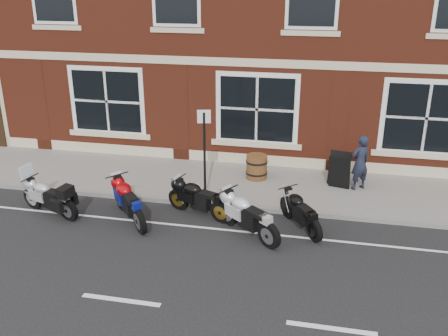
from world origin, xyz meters
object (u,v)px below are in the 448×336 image
at_px(barrel_planter, 257,167).
at_px(moto_touring_silver, 48,195).
at_px(a_board_sign, 339,170).
at_px(parking_sign, 204,148).
at_px(moto_sport_red, 130,200).
at_px(moto_sport_black, 199,197).
at_px(moto_sport_silver, 248,214).
at_px(moto_naked_black, 301,210).
at_px(pedestrian_left, 360,163).

bearing_deg(barrel_planter, moto_touring_silver, -147.06).
relative_size(a_board_sign, barrel_planter, 1.39).
height_order(barrel_planter, parking_sign, parking_sign).
bearing_deg(moto_sport_red, barrel_planter, 7.86).
height_order(moto_sport_red, moto_sport_black, moto_sport_red).
relative_size(moto_sport_red, parking_sign, 0.69).
xyz_separation_m(moto_sport_silver, parking_sign, (-1.45, 1.59, 1.01)).
bearing_deg(moto_sport_red, moto_naked_black, -34.65).
bearing_deg(moto_sport_silver, moto_sport_black, 100.24).
bearing_deg(a_board_sign, parking_sign, -143.53).
relative_size(barrel_planter, parking_sign, 0.29).
xyz_separation_m(moto_sport_red, moto_sport_silver, (3.06, -0.16, -0.01)).
height_order(moto_touring_silver, moto_sport_silver, moto_touring_silver).
height_order(moto_sport_silver, moto_naked_black, moto_sport_silver).
bearing_deg(parking_sign, pedestrian_left, 6.40).
height_order(moto_sport_red, moto_naked_black, moto_sport_red).
distance_m(a_board_sign, parking_sign, 4.03).
height_order(pedestrian_left, parking_sign, parking_sign).
bearing_deg(moto_touring_silver, moto_sport_black, -59.72).
bearing_deg(moto_sport_silver, a_board_sign, 4.65).
relative_size(moto_sport_silver, moto_naked_black, 1.06).
bearing_deg(moto_touring_silver, a_board_sign, -47.65).
bearing_deg(moto_naked_black, a_board_sign, 36.46).
relative_size(moto_touring_silver, barrel_planter, 2.58).
bearing_deg(moto_sport_red, moto_sport_black, -20.05).
bearing_deg(moto_naked_black, moto_sport_black, 142.62).
distance_m(moto_touring_silver, pedestrian_left, 8.54).
xyz_separation_m(moto_sport_red, pedestrian_left, (5.76, 2.95, 0.37)).
bearing_deg(barrel_planter, parking_sign, -124.56).
bearing_deg(moto_sport_black, moto_sport_silver, -96.83).
height_order(moto_naked_black, parking_sign, parking_sign).
height_order(a_board_sign, barrel_planter, a_board_sign).
height_order(moto_sport_black, moto_sport_silver, moto_sport_silver).
distance_m(moto_sport_silver, barrel_planter, 3.31).
xyz_separation_m(a_board_sign, parking_sign, (-3.60, -1.55, 0.94)).
distance_m(moto_touring_silver, moto_sport_silver, 5.27).
bearing_deg(moto_sport_silver, moto_naked_black, -24.88).
relative_size(moto_sport_black, moto_naked_black, 1.14).
distance_m(moto_touring_silver, a_board_sign, 8.04).
bearing_deg(pedestrian_left, parking_sign, -16.15).
height_order(moto_touring_silver, moto_sport_black, moto_touring_silver).
bearing_deg(barrel_planter, a_board_sign, -3.63).
xyz_separation_m(pedestrian_left, barrel_planter, (-2.97, 0.19, -0.44)).
relative_size(moto_sport_silver, a_board_sign, 1.72).
bearing_deg(moto_sport_red, moto_touring_silver, 142.07).
xyz_separation_m(moto_touring_silver, moto_sport_silver, (5.27, -0.06, 0.03)).
distance_m(moto_touring_silver, barrel_planter, 5.96).
bearing_deg(a_board_sign, moto_sport_red, -137.07).
relative_size(moto_sport_red, moto_sport_silver, 0.99).
xyz_separation_m(barrel_planter, parking_sign, (-1.18, -1.71, 1.08)).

